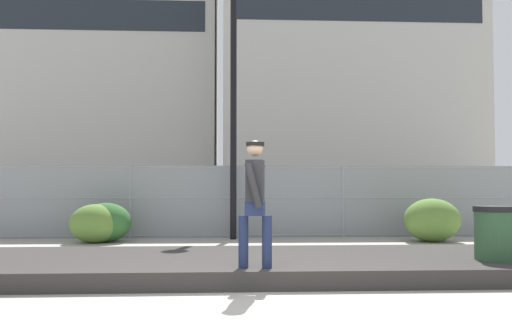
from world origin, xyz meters
The scene contains 14 objects.
ground_plane centered at (0.00, 0.00, 0.00)m, with size 120.00×120.00×0.00m, color #9E998E.
gravel_berm centered at (0.00, 2.34, 0.13)m, with size 14.27×2.80×0.25m, color #33302D.
skateboard centered at (0.14, 1.22, 0.06)m, with size 0.82×0.31×0.07m.
skater centered at (0.14, 1.22, 1.13)m, with size 0.73×0.61×1.85m.
chain_fence centered at (0.00, 7.67, 0.93)m, with size 16.49×0.06×1.85m.
street_lamp centered at (-0.11, 7.31, 4.20)m, with size 0.44×0.44×6.74m.
parked_car_near centered at (-4.77, 10.73, 0.84)m, with size 4.54×2.23×1.66m.
parked_car_mid centered at (1.47, 10.92, 0.84)m, with size 4.49×2.13×1.66m.
library_building centered at (-11.09, 40.46, 12.09)m, with size 19.25×10.49×24.17m.
office_block centered at (9.22, 37.36, 11.76)m, with size 19.87×13.19×23.52m.
shrub_left centered at (-3.34, 6.64, 0.45)m, with size 1.16×0.95×0.90m.
shrub_center centered at (-3.13, 6.81, 0.46)m, with size 1.20×0.98×0.93m.
shrub_right centered at (4.60, 6.48, 0.51)m, with size 1.33×1.09×1.03m.
trash_bin centered at (3.64, 1.78, 0.52)m, with size 0.59×0.59×1.03m.
Camera 1 is at (-0.19, -5.44, 1.32)m, focal length 35.78 mm.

